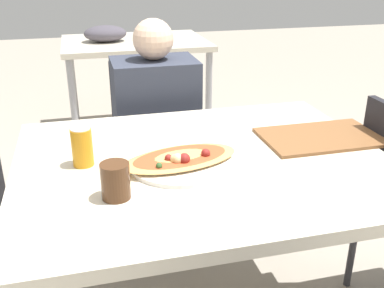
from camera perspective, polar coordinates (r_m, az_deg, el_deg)
The scene contains 8 objects.
dining_table at distance 1.50m, azimuth 1.51°, elevation -4.24°, with size 1.21×0.97×0.74m.
chair_far_seated at distance 2.30m, azimuth -4.94°, elevation 0.56°, with size 0.40×0.40×0.88m.
person_seated at distance 2.13m, azimuth -4.56°, elevation 3.43°, with size 0.39×0.30×1.10m.
pizza_main at distance 1.42m, azimuth -1.48°, elevation -2.04°, with size 0.41×0.33×0.06m.
soda_can at distance 1.45m, azimuth -13.78°, elevation -0.36°, with size 0.07×0.07×0.12m.
drink_glass at distance 1.24m, azimuth -9.69°, elevation -4.63°, with size 0.08×0.08×0.10m.
serving_tray at distance 1.70m, azimuth 16.03°, elevation 0.87°, with size 0.43×0.27×0.01m.
background_table at distance 3.59m, azimuth -7.88°, elevation 12.00°, with size 1.10×0.80×0.86m.
Camera 1 is at (-0.37, -1.28, 1.37)m, focal length 42.00 mm.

